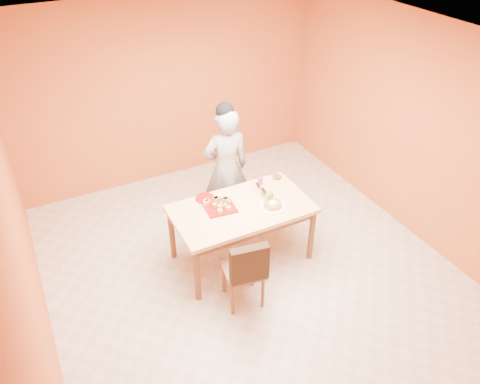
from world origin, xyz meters
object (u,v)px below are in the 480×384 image
pastry_platter (220,207)px  egg_ornament (269,196)px  red_dinner_plate (205,198)px  checker_tin (277,177)px  magenta_glass (260,181)px  dining_table (242,214)px  person (226,168)px  dining_chair (244,269)px  sponge_cake (273,204)px

pastry_platter → egg_ornament: (0.58, -0.14, 0.06)m
red_dinner_plate → checker_tin: bearing=0.0°
red_dinner_plate → magenta_glass: size_ratio=2.44×
dining_table → egg_ornament: bearing=-4.2°
person → checker_tin: bearing=147.2°
egg_ornament → pastry_platter: bearing=179.5°
dining_table → dining_chair: dining_chair is taller
red_dinner_plate → egg_ornament: 0.76m
dining_chair → magenta_glass: bearing=62.3°
magenta_glass → checker_tin: magenta_glass is taller
dining_table → egg_ornament: 0.39m
pastry_platter → egg_ornament: egg_ornament is taller
dining_chair → egg_ornament: dining_chair is taller
person → checker_tin: (0.51, -0.41, -0.05)m
red_dinner_plate → magenta_glass: (0.73, -0.02, 0.04)m
egg_ornament → dining_table: bearing=-171.5°
checker_tin → sponge_cake: bearing=-125.5°
pastry_platter → red_dinner_plate: pastry_platter is taller
sponge_cake → magenta_glass: (0.11, 0.48, 0.01)m
egg_ornament → magenta_glass: 0.36m
sponge_cake → person: bearing=99.6°
egg_ornament → magenta_glass: size_ratio=1.42×
egg_ornament → person: bearing=115.9°
sponge_cake → checker_tin: sponge_cake is taller
red_dinner_plate → dining_chair: bearing=-89.8°
dining_chair → egg_ornament: (0.65, 0.61, 0.35)m
dining_table → checker_tin: (0.68, 0.35, 0.11)m
magenta_glass → dining_chair: bearing=-127.0°
sponge_cake → dining_table: bearing=154.1°
magenta_glass → red_dinner_plate: bearing=178.1°
red_dinner_plate → checker_tin: size_ratio=2.11×
egg_ornament → magenta_glass: bearing=90.6°
person → checker_tin: 0.66m
pastry_platter → checker_tin: 0.94m
dining_table → red_dinner_plate: 0.48m
red_dinner_plate → egg_ornament: size_ratio=1.72×
magenta_glass → person: bearing=121.0°
dining_chair → checker_tin: bearing=54.5°
checker_tin → person: bearing=141.5°
magenta_glass → checker_tin: (0.25, 0.02, -0.03)m
red_dinner_plate → egg_ornament: bearing=-29.9°
dining_chair → red_dinner_plate: 1.03m
dining_table → sponge_cake: size_ratio=7.66×
red_dinner_plate → checker_tin: checker_tin is taller
pastry_platter → egg_ornament: bearing=-13.3°
pastry_platter → red_dinner_plate: 0.25m
dining_chair → person: size_ratio=0.56×
dining_table → red_dinner_plate: (-0.31, 0.35, 0.10)m
dining_table → person: bearing=77.7°
person → pastry_platter: 0.76m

